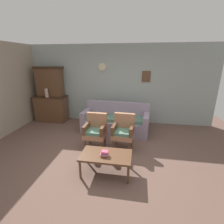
% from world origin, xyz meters
% --- Properties ---
extents(ground_plane, '(7.68, 7.68, 0.00)m').
position_xyz_m(ground_plane, '(0.00, 0.00, 0.00)').
color(ground_plane, brown).
extents(wall_back_with_decor, '(6.40, 0.09, 2.70)m').
position_xyz_m(wall_back_with_decor, '(0.00, 2.63, 1.35)').
color(wall_back_with_decor, '#939E99').
rests_on(wall_back_with_decor, ground).
extents(side_cabinet, '(1.16, 0.55, 0.93)m').
position_xyz_m(side_cabinet, '(-2.47, 2.25, 0.47)').
color(side_cabinet, brown).
rests_on(side_cabinet, ground).
extents(cabinet_upper_hutch, '(0.99, 0.38, 1.03)m').
position_xyz_m(cabinet_upper_hutch, '(-2.47, 2.33, 1.45)').
color(cabinet_upper_hutch, brown).
rests_on(cabinet_upper_hutch, side_cabinet).
extents(vase_on_cabinet, '(0.12, 0.12, 0.31)m').
position_xyz_m(vase_on_cabinet, '(-2.48, 2.07, 1.08)').
color(vase_on_cabinet, tan).
rests_on(vase_on_cabinet, side_cabinet).
extents(floral_couch, '(2.08, 0.93, 0.90)m').
position_xyz_m(floral_couch, '(0.01, 1.67, 0.33)').
color(floral_couch, gray).
rests_on(floral_couch, ground).
extents(armchair_by_doorway, '(0.53, 0.50, 0.90)m').
position_xyz_m(armchair_by_doorway, '(-0.35, 0.59, 0.50)').
color(armchair_by_doorway, '#9E6B4C').
rests_on(armchair_by_doorway, ground).
extents(armchair_near_couch_end, '(0.55, 0.53, 0.90)m').
position_xyz_m(armchair_near_couch_end, '(0.35, 0.67, 0.50)').
color(armchair_near_couch_end, '#9E6B4C').
rests_on(armchair_near_couch_end, ground).
extents(coffee_table, '(1.00, 0.56, 0.42)m').
position_xyz_m(coffee_table, '(0.11, -0.37, 0.38)').
color(coffee_table, brown).
rests_on(coffee_table, ground).
extents(book_stack_on_table, '(0.15, 0.13, 0.10)m').
position_xyz_m(book_stack_on_table, '(0.10, -0.43, 0.47)').
color(book_stack_on_table, '#CE8B4A').
rests_on(book_stack_on_table, coffee_table).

